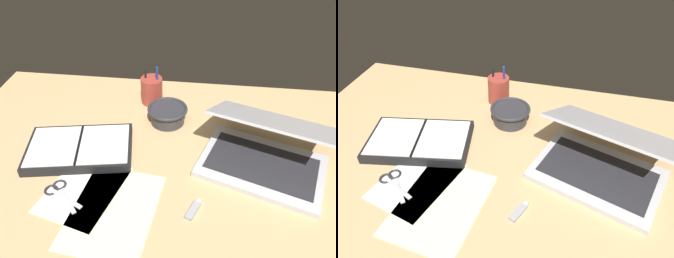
% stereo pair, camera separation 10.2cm
% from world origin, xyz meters
% --- Properties ---
extents(desk_top, '(1.40, 1.00, 0.02)m').
position_xyz_m(desk_top, '(0.00, 0.00, 0.01)').
color(desk_top, tan).
rests_on(desk_top, ground).
extents(laptop, '(0.43, 0.40, 0.18)m').
position_xyz_m(laptop, '(0.33, 0.05, 0.07)').
color(laptop, '#B7B7BC').
rests_on(laptop, desk_top).
extents(bowl, '(0.14, 0.14, 0.06)m').
position_xyz_m(bowl, '(0.01, 0.22, 0.05)').
color(bowl, '#2D2D33').
rests_on(bowl, desk_top).
extents(pen_cup, '(0.08, 0.08, 0.15)m').
position_xyz_m(pen_cup, '(-0.06, 0.34, 0.07)').
color(pen_cup, '#9E382D').
rests_on(pen_cup, desk_top).
extents(planner, '(0.36, 0.26, 0.03)m').
position_xyz_m(planner, '(-0.24, 0.03, 0.04)').
color(planner, black).
rests_on(planner, desk_top).
extents(scissors, '(0.13, 0.11, 0.01)m').
position_xyz_m(scissors, '(-0.25, -0.14, 0.02)').
color(scissors, '#B7B7BC').
rests_on(scissors, desk_top).
extents(paper_sheet_front, '(0.25, 0.31, 0.00)m').
position_xyz_m(paper_sheet_front, '(-0.08, -0.18, 0.02)').
color(paper_sheet_front, '#F4EFB2').
rests_on(paper_sheet_front, desk_top).
extents(paper_sheet_beside_planner, '(0.24, 0.28, 0.00)m').
position_xyz_m(paper_sheet_beside_planner, '(-0.18, -0.12, 0.02)').
color(paper_sheet_beside_planner, silver).
rests_on(paper_sheet_beside_planner, desk_top).
extents(usb_drive, '(0.04, 0.07, 0.01)m').
position_xyz_m(usb_drive, '(0.13, -0.16, 0.02)').
color(usb_drive, '#99999E').
rests_on(usb_drive, desk_top).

